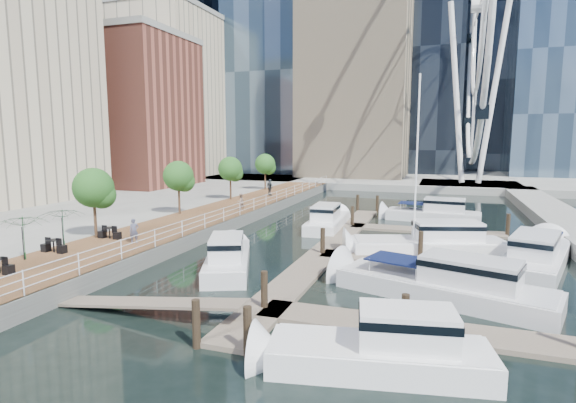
# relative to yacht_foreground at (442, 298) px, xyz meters

# --- Properties ---
(ground) EXTENTS (520.00, 520.00, 0.00)m
(ground) POSITION_rel_yacht_foreground_xyz_m (-10.32, -2.20, 0.00)
(ground) COLOR black
(ground) RESTS_ON ground
(boardwalk) EXTENTS (6.00, 60.00, 1.00)m
(boardwalk) POSITION_rel_yacht_foreground_xyz_m (-19.32, 12.80, 0.50)
(boardwalk) COLOR brown
(boardwalk) RESTS_ON ground
(seawall) EXTENTS (0.25, 60.00, 1.00)m
(seawall) POSITION_rel_yacht_foreground_xyz_m (-16.32, 12.80, 0.50)
(seawall) COLOR #595954
(seawall) RESTS_ON ground
(land_far) EXTENTS (200.00, 114.00, 1.00)m
(land_far) POSITION_rel_yacht_foreground_xyz_m (-10.32, 99.80, 0.50)
(land_far) COLOR gray
(land_far) RESTS_ON ground
(breakwater) EXTENTS (4.00, 60.00, 1.00)m
(breakwater) POSITION_rel_yacht_foreground_xyz_m (9.68, 17.80, 0.50)
(breakwater) COLOR gray
(breakwater) RESTS_ON ground
(pier) EXTENTS (14.00, 12.00, 1.00)m
(pier) POSITION_rel_yacht_foreground_xyz_m (3.68, 49.80, 0.50)
(pier) COLOR gray
(pier) RESTS_ON ground
(railing) EXTENTS (0.10, 60.00, 1.05)m
(railing) POSITION_rel_yacht_foreground_xyz_m (-16.42, 12.80, 1.52)
(railing) COLOR white
(railing) RESTS_ON boardwalk
(floating_docks) EXTENTS (16.00, 34.00, 2.60)m
(floating_docks) POSITION_rel_yacht_foreground_xyz_m (-2.36, 7.78, 0.49)
(floating_docks) COLOR #6D6051
(floating_docks) RESTS_ON ground
(midrise_condos) EXTENTS (19.00, 67.00, 28.00)m
(midrise_condos) POSITION_rel_yacht_foreground_xyz_m (-43.89, 24.62, 13.42)
(midrise_condos) COLOR #BCAD8E
(midrise_condos) RESTS_ON ground
(ferris_wheel) EXTENTS (5.80, 45.60, 47.80)m
(ferris_wheel) POSITION_rel_yacht_foreground_xyz_m (3.68, 49.80, 25.92)
(ferris_wheel) COLOR white
(ferris_wheel) RESTS_ON ground
(street_trees) EXTENTS (2.60, 42.60, 4.60)m
(street_trees) POSITION_rel_yacht_foreground_xyz_m (-21.72, 11.80, 4.29)
(street_trees) COLOR #3F2B1C
(street_trees) RESTS_ON ground
(cafe_tables) EXTENTS (2.50, 13.70, 0.74)m
(cafe_tables) POSITION_rel_yacht_foreground_xyz_m (-20.72, -4.20, 1.37)
(cafe_tables) COLOR black
(cafe_tables) RESTS_ON ground
(yacht_foreground) EXTENTS (11.17, 5.97, 2.15)m
(yacht_foreground) POSITION_rel_yacht_foreground_xyz_m (0.00, 0.00, 0.00)
(yacht_foreground) COLOR silver
(yacht_foreground) RESTS_ON ground
(pedestrian_near) EXTENTS (0.65, 0.66, 1.54)m
(pedestrian_near) POSITION_rel_yacht_foreground_xyz_m (-18.26, 1.26, 1.77)
(pedestrian_near) COLOR #484B61
(pedestrian_near) RESTS_ON boardwalk
(pedestrian_mid) EXTENTS (0.85, 0.92, 1.51)m
(pedestrian_mid) POSITION_rel_yacht_foreground_xyz_m (-17.63, 15.54, 1.76)
(pedestrian_mid) COLOR gray
(pedestrian_mid) RESTS_ON boardwalk
(pedestrian_far) EXTENTS (1.20, 1.00, 1.91)m
(pedestrian_far) POSITION_rel_yacht_foreground_xyz_m (-18.94, 26.34, 1.96)
(pedestrian_far) COLOR #2F353B
(pedestrian_far) RESTS_ON boardwalk
(moored_yachts) EXTENTS (22.49, 32.31, 11.50)m
(moored_yachts) POSITION_rel_yacht_foreground_xyz_m (-1.65, 8.41, 0.00)
(moored_yachts) COLOR white
(moored_yachts) RESTS_ON ground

